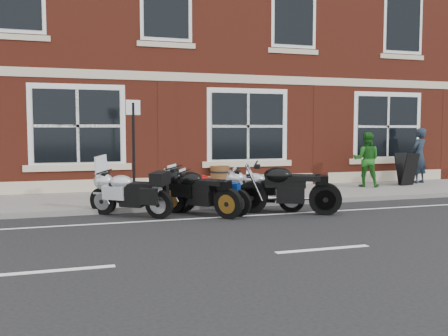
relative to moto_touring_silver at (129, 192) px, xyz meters
The scene contains 14 objects.
ground 2.76m from the moto_touring_silver, 20.07° to the right, with size 80.00×80.00×0.00m, color black.
sidewalk 3.32m from the moto_touring_silver, 39.08° to the left, with size 30.00×3.00×0.12m, color slate.
kerb 2.64m from the moto_touring_silver, 10.87° to the left, with size 30.00×0.16×0.12m, color slate.
pub_building 11.31m from the moto_touring_silver, 75.09° to the left, with size 24.00×12.00×12.00m, color maroon.
moto_touring_silver is the anchor object (origin of this frame).
moto_sport_red 1.74m from the moto_touring_silver, ahead, with size 1.53×1.40×0.88m.
moto_sport_black 1.51m from the moto_touring_silver, 12.79° to the right, with size 1.47×1.73×0.96m.
moto_sport_silver 3.01m from the moto_touring_silver, ahead, with size 1.72×1.14×0.88m.
moto_naked_black 3.45m from the moto_touring_silver, 12.29° to the right, with size 2.15×1.19×1.05m.
pedestrian_left 10.12m from the moto_touring_silver, 16.05° to the left, with size 0.66×0.43×1.80m, color #19232E.
pedestrian_right 7.87m from the moto_touring_silver, 17.81° to the left, with size 0.81×0.63×1.67m, color #1C5B1A.
a_board_sign 9.25m from the moto_touring_silver, 14.98° to the left, with size 0.61×0.41×1.02m, color black, non-canonical shape.
barrel_planter 4.57m from the moto_touring_silver, 47.47° to the left, with size 0.60×0.60×0.67m.
parking_sign 1.40m from the moto_touring_silver, 75.96° to the left, with size 0.34×0.10×2.44m.
Camera 1 is at (-3.79, -9.87, 1.88)m, focal length 40.00 mm.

